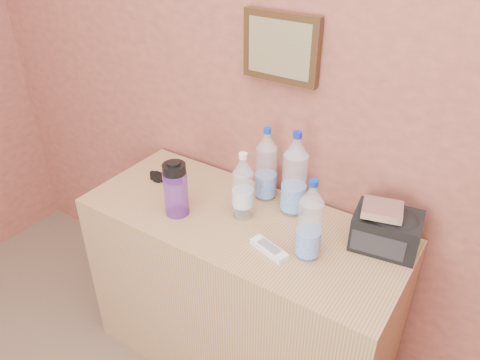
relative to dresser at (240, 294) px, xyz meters
The scene contains 11 objects.
picture_frame 1.03m from the dresser, 90.00° to the left, with size 0.30×0.03×0.25m, color #382311, non-canonical shape.
dresser is the anchor object (origin of this frame).
pet_large_b 0.57m from the dresser, 90.65° to the left, with size 0.08×0.08×0.31m.
pet_large_c 0.59m from the dresser, 49.05° to the left, with size 0.09×0.09×0.35m.
pet_large_d 0.62m from the dresser, ahead, with size 0.08×0.08×0.31m.
pet_small 0.52m from the dresser, 104.84° to the left, with size 0.08×0.08×0.27m.
nalgene_bottle 0.57m from the dresser, 156.46° to the right, with size 0.09×0.09×0.23m.
sunglasses 0.60m from the dresser, behind, with size 0.15×0.05×0.04m, color black, non-canonical shape.
ac_remote 0.46m from the dresser, 28.64° to the right, with size 0.15×0.05×0.02m, color silver.
toiletry_bag 0.72m from the dresser, 16.15° to the left, with size 0.23×0.16×0.15m, color black, non-canonical shape.
foil_packet 0.76m from the dresser, 13.75° to the left, with size 0.13×0.11×0.03m, color white.
Camera 1 is at (0.50, 0.50, 1.88)m, focal length 35.00 mm.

